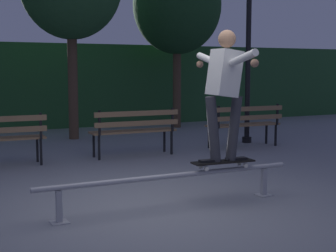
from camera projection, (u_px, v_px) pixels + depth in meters
The scene contains 9 objects.
ground_plane at pixel (166, 205), 5.90m from camera, with size 90.00×90.00×0.00m, color slate.
hedge_backdrop at pixel (26, 86), 13.53m from camera, with size 24.00×1.20×2.28m, color #234C28.
grind_rail at pixel (171, 181), 5.74m from camera, with size 3.17×0.18×0.40m.
skateboard at pixel (223, 162), 6.03m from camera, with size 0.79×0.25×0.09m.
skateboarder at pixel (224, 84), 5.92m from camera, with size 0.63×1.41×1.56m.
park_bench_right_center at pixel (135, 127), 9.12m from camera, with size 1.61×0.44×0.88m.
park_bench_rightmost at pixel (245, 121), 10.17m from camera, with size 1.61×0.44×0.88m.
tree_far_right at pixel (177, 6), 13.43m from camera, with size 2.37×2.37×4.60m.
lamp_post_right at pixel (249, 27), 10.65m from camera, with size 0.32×0.32×3.90m.
Camera 1 is at (-2.51, -5.18, 1.59)m, focal length 53.69 mm.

